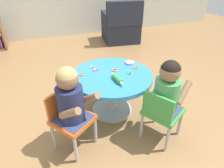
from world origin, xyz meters
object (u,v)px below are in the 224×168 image
at_px(child_chair_left, 70,118).
at_px(seated_child_right, 167,89).
at_px(craft_scissors, 95,69).
at_px(craft_table, 112,84).
at_px(rolling_pin, 117,79).
at_px(seated_child_left, 70,97).
at_px(armchair_dark, 121,27).
at_px(child_chair_right, 161,112).

bearing_deg(child_chair_left, seated_child_right, -13.48).
bearing_deg(craft_scissors, craft_table, -50.77).
height_order(craft_table, seated_child_right, seated_child_right).
xyz_separation_m(child_chair_left, rolling_pin, (0.50, 0.18, 0.18)).
bearing_deg(child_chair_left, seated_child_left, -53.92).
bearing_deg(seated_child_right, craft_scissors, 122.60).
xyz_separation_m(armchair_dark, rolling_pin, (-1.00, -2.29, 0.18)).
relative_size(child_chair_right, seated_child_right, 1.05).
bearing_deg(child_chair_left, craft_scissors, 53.29).
distance_m(craft_table, child_chair_right, 0.60).
distance_m(craft_table, seated_child_left, 0.62).
relative_size(rolling_pin, craft_scissors, 1.65).
bearing_deg(craft_table, rolling_pin, -90.23).
xyz_separation_m(craft_table, child_chair_left, (-0.50, -0.32, -0.04)).
bearing_deg(rolling_pin, craft_scissors, 113.41).
bearing_deg(child_chair_right, child_chair_left, 164.55).
height_order(child_chair_left, armchair_dark, armchair_dark).
relative_size(armchair_dark, craft_scissors, 6.06).
relative_size(craft_table, seated_child_right, 1.63).
distance_m(child_chair_left, seated_child_left, 0.23).
xyz_separation_m(child_chair_left, armchair_dark, (1.50, 2.47, 0.00)).
height_order(seated_child_left, craft_scissors, seated_child_left).
relative_size(craft_table, craft_scissors, 5.92).
distance_m(armchair_dark, craft_scissors, 2.29).
distance_m(child_chair_right, rolling_pin, 0.50).
xyz_separation_m(seated_child_left, seated_child_right, (0.78, -0.16, 0.00)).
bearing_deg(craft_table, armchair_dark, 64.99).
relative_size(child_chair_right, armchair_dark, 0.63).
relative_size(craft_table, child_chair_left, 1.55).
xyz_separation_m(child_chair_left, child_chair_right, (0.77, -0.21, 0.00)).
bearing_deg(child_chair_right, craft_scissors, 119.77).
relative_size(child_chair_left, seated_child_right, 1.05).
bearing_deg(seated_child_right, child_chair_right, -150.30).
bearing_deg(armchair_dark, craft_table, -115.01).
bearing_deg(seated_child_right, craft_table, 120.20).
distance_m(rolling_pin, craft_scissors, 0.34).
distance_m(child_chair_left, craft_scissors, 0.63).
height_order(child_chair_right, seated_child_right, seated_child_right).
bearing_deg(craft_scissors, seated_child_left, -123.21).
relative_size(craft_table, seated_child_left, 1.63).
bearing_deg(craft_table, child_chair_left, -147.26).
xyz_separation_m(craft_table, child_chair_right, (0.26, -0.53, -0.04)).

